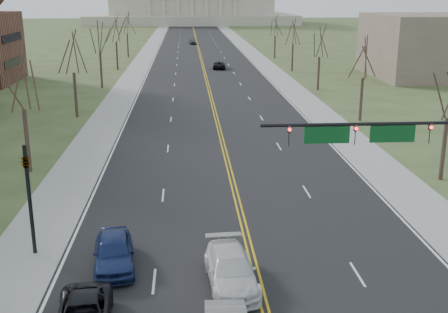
{
  "coord_description": "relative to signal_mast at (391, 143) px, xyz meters",
  "views": [
    {
      "loc": [
        -3.28,
        -14.42,
        13.39
      ],
      "look_at": [
        -0.87,
        20.93,
        3.0
      ],
      "focal_mm": 45.0,
      "sensor_mm": 36.0,
      "label": 1
    }
  ],
  "objects": [
    {
      "name": "road",
      "position": [
        -7.45,
        96.5,
        -5.76
      ],
      "size": [
        20.0,
        380.0,
        0.01
      ],
      "primitive_type": "cube",
      "color": "black",
      "rests_on": "ground"
    },
    {
      "name": "sidewalk_left",
      "position": [
        -19.45,
        96.5,
        -5.75
      ],
      "size": [
        4.0,
        380.0,
        0.03
      ],
      "primitive_type": "cube",
      "color": "gray",
      "rests_on": "ground"
    },
    {
      "name": "sidewalk_right",
      "position": [
        4.55,
        96.5,
        -5.75
      ],
      "size": [
        4.0,
        380.0,
        0.03
      ],
      "primitive_type": "cube",
      "color": "gray",
      "rests_on": "ground"
    },
    {
      "name": "center_line",
      "position": [
        -7.45,
        96.5,
        -5.75
      ],
      "size": [
        0.42,
        380.0,
        0.01
      ],
      "primitive_type": "cube",
      "color": "gold",
      "rests_on": "road"
    },
    {
      "name": "edge_line_left",
      "position": [
        -17.25,
        96.5,
        -5.75
      ],
      "size": [
        0.15,
        380.0,
        0.01
      ],
      "primitive_type": "cube",
      "color": "silver",
      "rests_on": "road"
    },
    {
      "name": "edge_line_right",
      "position": [
        2.35,
        96.5,
        -5.75
      ],
      "size": [
        0.15,
        380.0,
        0.01
      ],
      "primitive_type": "cube",
      "color": "silver",
      "rests_on": "road"
    },
    {
      "name": "signal_mast",
      "position": [
        0.0,
        0.0,
        0.0
      ],
      "size": [
        12.12,
        0.44,
        7.2
      ],
      "color": "black",
      "rests_on": "ground"
    },
    {
      "name": "signal_left",
      "position": [
        -18.95,
        0.0,
        -2.05
      ],
      "size": [
        0.32,
        0.36,
        6.0
      ],
      "color": "black",
      "rests_on": "ground"
    },
    {
      "name": "tree_l_0",
      "position": [
        -22.95,
        14.5,
        1.18
      ],
      "size": [
        3.96,
        3.96,
        9.0
      ],
      "color": "#31271D",
      "rests_on": "ground"
    },
    {
      "name": "tree_r_1",
      "position": [
        8.05,
        30.5,
        0.79
      ],
      "size": [
        3.74,
        3.74,
        8.5
      ],
      "color": "#31271D",
      "rests_on": "ground"
    },
    {
      "name": "tree_l_1",
      "position": [
        -22.95,
        34.5,
        1.18
      ],
      "size": [
        3.96,
        3.96,
        9.0
      ],
      "color": "#31271D",
      "rests_on": "ground"
    },
    {
      "name": "tree_r_2",
      "position": [
        8.05,
        50.5,
        0.79
      ],
      "size": [
        3.74,
        3.74,
        8.5
      ],
      "color": "#31271D",
      "rests_on": "ground"
    },
    {
      "name": "tree_l_2",
      "position": [
        -22.95,
        54.5,
        1.18
      ],
      "size": [
        3.96,
        3.96,
        9.0
      ],
      "color": "#31271D",
      "rests_on": "ground"
    },
    {
      "name": "tree_r_3",
      "position": [
        8.05,
        70.5,
        0.79
      ],
      "size": [
        3.74,
        3.74,
        8.5
      ],
      "color": "#31271D",
      "rests_on": "ground"
    },
    {
      "name": "tree_l_3",
      "position": [
        -22.95,
        74.5,
        1.18
      ],
      "size": [
        3.96,
        3.96,
        9.0
      ],
      "color": "#31271D",
      "rests_on": "ground"
    },
    {
      "name": "tree_r_4",
      "position": [
        8.05,
        90.5,
        0.79
      ],
      "size": [
        3.74,
        3.74,
        8.5
      ],
      "color": "#31271D",
      "rests_on": "ground"
    },
    {
      "name": "tree_l_4",
      "position": [
        -22.95,
        94.5,
        1.18
      ],
      "size": [
        3.96,
        3.96,
        9.0
      ],
      "color": "#31271D",
      "rests_on": "ground"
    },
    {
      "name": "car_sb_inner_second",
      "position": [
        -8.77,
        -4.09,
        -4.97
      ],
      "size": [
        2.58,
        5.55,
        1.57
      ],
      "primitive_type": "imported",
      "rotation": [
        0.0,
        0.0,
        0.07
      ],
      "color": "silver",
      "rests_on": "road"
    },
    {
      "name": "car_sb_outer_second",
      "position": [
        -14.52,
        -1.89,
        -4.91
      ],
      "size": [
        2.55,
        5.11,
        1.67
      ],
      "primitive_type": "imported",
      "rotation": [
        0.0,
        0.0,
        0.12
      ],
      "color": "navy",
      "rests_on": "road"
    },
    {
      "name": "car_far_nb",
      "position": [
        -4.6,
        74.54,
        -5.07
      ],
      "size": [
        2.59,
        5.06,
        1.37
      ],
      "primitive_type": "imported",
      "rotation": [
        0.0,
        0.0,
        3.07
      ],
      "color": "black",
      "rests_on": "road"
    },
    {
      "name": "car_far_sb",
      "position": [
        -8.77,
        124.89,
        -5.0
      ],
      "size": [
        2.34,
        4.59,
        1.5
      ],
      "primitive_type": "imported",
      "rotation": [
        0.0,
        0.0,
        0.13
      ],
      "color": "#464A4E",
      "rests_on": "road"
    }
  ]
}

